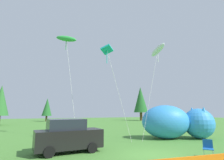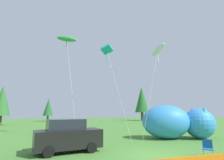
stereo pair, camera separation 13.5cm
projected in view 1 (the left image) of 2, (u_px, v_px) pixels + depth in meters
The scene contains 10 objects.
ground_plane at pixel (154, 156), 10.08m from camera, with size 120.00×120.00×0.00m, color #477F33.
parked_car at pixel (68, 136), 10.97m from camera, with size 4.24×2.19×2.04m.
folding_chair at pixel (208, 147), 9.78m from camera, with size 0.76×0.76×0.94m.
inflatable_cat at pixel (176, 123), 16.48m from camera, with size 6.98×4.66×3.10m.
kite_green_fish at pixel (66, 39), 19.72m from camera, with size 2.44×3.61×11.24m.
kite_teal_diamond at pixel (107, 51), 15.84m from camera, with size 2.58×1.45×8.43m.
kite_white_ghost at pixel (158, 50), 18.04m from camera, with size 3.07×2.44×9.41m.
horizon_tree_east at pixel (1, 100), 32.09m from camera, with size 3.06×3.06×7.31m.
horizon_tree_west at pixel (141, 100), 49.24m from camera, with size 3.92×3.92×9.35m.
horizon_tree_mid at pixel (47, 107), 44.79m from camera, with size 2.44×2.44×5.83m.
Camera 1 is at (-6.06, -9.14, 2.52)m, focal length 28.00 mm.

